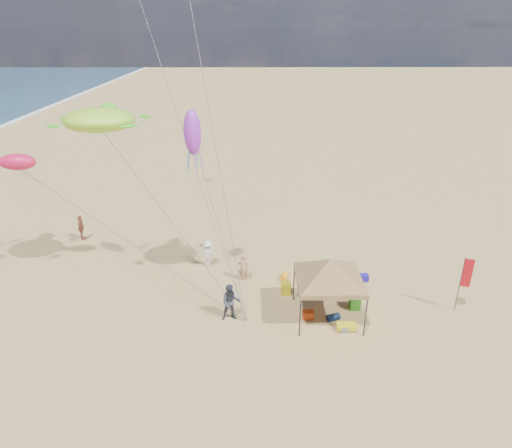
# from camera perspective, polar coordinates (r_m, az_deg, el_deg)

# --- Properties ---
(ground) EXTENTS (280.00, 280.00, 0.00)m
(ground) POSITION_cam_1_polar(r_m,az_deg,el_deg) (21.40, 0.09, -13.17)
(ground) COLOR tan
(ground) RESTS_ON ground
(canopy_tent) EXTENTS (5.94, 5.94, 3.66)m
(canopy_tent) POSITION_cam_1_polar(r_m,az_deg,el_deg) (20.77, 9.49, -4.76)
(canopy_tent) COLOR black
(canopy_tent) RESTS_ON ground
(feather_flag) EXTENTS (0.44, 0.16, 3.00)m
(feather_flag) POSITION_cam_1_polar(r_m,az_deg,el_deg) (23.62, 25.20, -6.07)
(feather_flag) COLOR black
(feather_flag) RESTS_ON ground
(cooler_red) EXTENTS (0.54, 0.38, 0.38)m
(cooler_red) POSITION_cam_1_polar(r_m,az_deg,el_deg) (22.07, 6.68, -11.45)
(cooler_red) COLOR #B83C0E
(cooler_red) RESTS_ON ground
(cooler_blue) EXTENTS (0.54, 0.38, 0.38)m
(cooler_blue) POSITION_cam_1_polar(r_m,az_deg,el_deg) (25.51, 13.56, -6.69)
(cooler_blue) COLOR #1F139B
(cooler_blue) RESTS_ON ground
(bag_navy) EXTENTS (0.69, 0.54, 0.36)m
(bag_navy) POSITION_cam_1_polar(r_m,az_deg,el_deg) (22.09, 9.85, -11.67)
(bag_navy) COLOR #0D1C3B
(bag_navy) RESTS_ON ground
(bag_orange) EXTENTS (0.54, 0.69, 0.36)m
(bag_orange) POSITION_cam_1_polar(r_m,az_deg,el_deg) (24.96, 3.61, -6.75)
(bag_orange) COLOR orange
(bag_orange) RESTS_ON ground
(chair_green) EXTENTS (0.50, 0.50, 0.70)m
(chair_green) POSITION_cam_1_polar(r_m,az_deg,el_deg) (23.03, 12.52, -9.76)
(chair_green) COLOR #287916
(chair_green) RESTS_ON ground
(chair_yellow) EXTENTS (0.50, 0.50, 0.70)m
(chair_yellow) POSITION_cam_1_polar(r_m,az_deg,el_deg) (23.68, 3.83, -8.13)
(chair_yellow) COLOR yellow
(chair_yellow) RESTS_ON ground
(crate_grey) EXTENTS (0.34, 0.30, 0.28)m
(crate_grey) POSITION_cam_1_polar(r_m,az_deg,el_deg) (21.51, 11.23, -13.03)
(crate_grey) COLOR slate
(crate_grey) RESTS_ON ground
(beach_cart) EXTENTS (0.90, 0.50, 0.24)m
(beach_cart) POSITION_cam_1_polar(r_m,az_deg,el_deg) (21.59, 11.47, -12.69)
(beach_cart) COLOR gold
(beach_cart) RESTS_ON ground
(person_near_a) EXTENTS (0.59, 0.40, 1.60)m
(person_near_a) POSITION_cam_1_polar(r_m,az_deg,el_deg) (24.60, -1.65, -5.54)
(person_near_a) COLOR tan
(person_near_a) RESTS_ON ground
(person_near_b) EXTENTS (1.00, 0.82, 1.90)m
(person_near_b) POSITION_cam_1_polar(r_m,az_deg,el_deg) (21.46, -3.24, -9.99)
(person_near_b) COLOR #323845
(person_near_b) RESTS_ON ground
(person_near_c) EXTENTS (1.12, 0.74, 1.62)m
(person_near_c) POSITION_cam_1_polar(r_m,az_deg,el_deg) (26.12, -6.20, -3.78)
(person_near_c) COLOR silver
(person_near_c) RESTS_ON ground
(person_far_a) EXTENTS (0.55, 1.04, 1.70)m
(person_far_a) POSITION_cam_1_polar(r_m,az_deg,el_deg) (31.29, -21.47, -0.44)
(person_far_a) COLOR brown
(person_far_a) RESTS_ON ground
(turtle_kite) EXTENTS (3.70, 3.14, 1.11)m
(turtle_kite) POSITION_cam_1_polar(r_m,az_deg,el_deg) (22.36, -19.48, 12.44)
(turtle_kite) COLOR #9EDE2D
(turtle_kite) RESTS_ON ground
(fish_kite) EXTENTS (2.01, 1.14, 0.86)m
(fish_kite) POSITION_cam_1_polar(r_m,az_deg,el_deg) (26.56, -28.21, 7.00)
(fish_kite) COLOR #D51649
(fish_kite) RESTS_ON ground
(squid_kite) EXTENTS (1.05, 1.05, 2.21)m
(squid_kite) POSITION_cam_1_polar(r_m,az_deg,el_deg) (22.04, -8.13, 11.51)
(squid_kite) COLOR #AB31DA
(squid_kite) RESTS_ON ground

